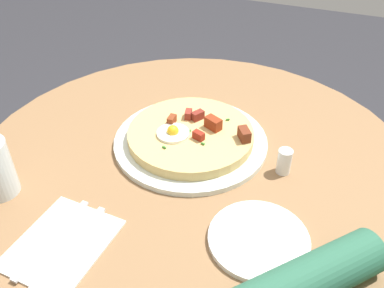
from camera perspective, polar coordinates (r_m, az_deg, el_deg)
dining_table at (r=0.97m, az=0.17°, el=-9.75°), size 0.92×0.92×0.71m
pizza_plate at (r=0.89m, az=-0.18°, el=0.39°), size 0.33×0.33×0.01m
breakfast_pizza at (r=0.88m, az=-0.15°, el=1.31°), size 0.27×0.27×0.05m
bread_plate at (r=0.71m, az=9.06°, el=-12.68°), size 0.17×0.17×0.01m
napkin at (r=0.73m, az=-17.30°, el=-12.84°), size 0.18×0.15×0.00m
fork at (r=0.74m, az=-18.45°, el=-12.08°), size 0.18×0.02×0.00m
knife at (r=0.72m, az=-16.24°, el=-13.16°), size 0.18×0.02×0.00m
salt_shaker at (r=0.83m, az=12.46°, el=-2.33°), size 0.03×0.03×0.05m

